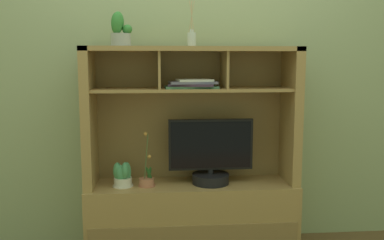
{
  "coord_description": "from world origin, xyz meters",
  "views": [
    {
      "loc": [
        -0.23,
        -2.71,
        1.3
      ],
      "look_at": [
        0.0,
        0.0,
        0.92
      ],
      "focal_mm": 38.86,
      "sensor_mm": 36.0,
      "label": 1
    }
  ],
  "objects_px": {
    "potted_fern": "(123,175)",
    "diffuser_bottle": "(192,39)",
    "magazine_stack_left": "(192,84)",
    "tv_monitor": "(211,158)",
    "potted_orchid": "(147,180)",
    "media_console": "(192,191)",
    "potted_succulent": "(120,32)"
  },
  "relations": [
    {
      "from": "magazine_stack_left",
      "to": "potted_succulent",
      "type": "relative_size",
      "value": 1.56
    },
    {
      "from": "media_console",
      "to": "potted_orchid",
      "type": "height_order",
      "value": "media_console"
    },
    {
      "from": "tv_monitor",
      "to": "potted_orchid",
      "type": "xyz_separation_m",
      "value": [
        -0.43,
        -0.03,
        -0.14
      ]
    },
    {
      "from": "potted_fern",
      "to": "magazine_stack_left",
      "type": "relative_size",
      "value": 0.49
    },
    {
      "from": "tv_monitor",
      "to": "diffuser_bottle",
      "type": "distance_m",
      "value": 0.79
    },
    {
      "from": "tv_monitor",
      "to": "potted_fern",
      "type": "distance_m",
      "value": 0.59
    },
    {
      "from": "media_console",
      "to": "magazine_stack_left",
      "type": "relative_size",
      "value": 4.07
    },
    {
      "from": "potted_orchid",
      "to": "magazine_stack_left",
      "type": "bearing_deg",
      "value": 1.53
    },
    {
      "from": "potted_fern",
      "to": "diffuser_bottle",
      "type": "distance_m",
      "value": 1.0
    },
    {
      "from": "diffuser_bottle",
      "to": "potted_fern",
      "type": "bearing_deg",
      "value": -171.54
    },
    {
      "from": "media_console",
      "to": "potted_fern",
      "type": "height_order",
      "value": "media_console"
    },
    {
      "from": "potted_fern",
      "to": "diffuser_bottle",
      "type": "height_order",
      "value": "diffuser_bottle"
    },
    {
      "from": "media_console",
      "to": "diffuser_bottle",
      "type": "height_order",
      "value": "diffuser_bottle"
    },
    {
      "from": "tv_monitor",
      "to": "potted_orchid",
      "type": "height_order",
      "value": "tv_monitor"
    },
    {
      "from": "magazine_stack_left",
      "to": "potted_orchid",
      "type": "bearing_deg",
      "value": -178.47
    },
    {
      "from": "potted_orchid",
      "to": "potted_fern",
      "type": "relative_size",
      "value": 2.17
    },
    {
      "from": "potted_fern",
      "to": "potted_succulent",
      "type": "distance_m",
      "value": 0.92
    },
    {
      "from": "media_console",
      "to": "tv_monitor",
      "type": "distance_m",
      "value": 0.27
    },
    {
      "from": "potted_orchid",
      "to": "potted_fern",
      "type": "xyz_separation_m",
      "value": [
        -0.16,
        0.0,
        0.04
      ]
    },
    {
      "from": "tv_monitor",
      "to": "diffuser_bottle",
      "type": "bearing_deg",
      "value": 159.74
    },
    {
      "from": "tv_monitor",
      "to": "potted_orchid",
      "type": "distance_m",
      "value": 0.45
    },
    {
      "from": "tv_monitor",
      "to": "potted_fern",
      "type": "height_order",
      "value": "tv_monitor"
    },
    {
      "from": "potted_fern",
      "to": "diffuser_bottle",
      "type": "bearing_deg",
      "value": 8.46
    },
    {
      "from": "media_console",
      "to": "potted_succulent",
      "type": "distance_m",
      "value": 1.16
    },
    {
      "from": "media_console",
      "to": "potted_fern",
      "type": "relative_size",
      "value": 8.38
    },
    {
      "from": "potted_orchid",
      "to": "diffuser_bottle",
      "type": "bearing_deg",
      "value": 13.2
    },
    {
      "from": "potted_succulent",
      "to": "potted_orchid",
      "type": "bearing_deg",
      "value": -15.31
    },
    {
      "from": "magazine_stack_left",
      "to": "potted_succulent",
      "type": "bearing_deg",
      "value": 175.6
    },
    {
      "from": "magazine_stack_left",
      "to": "diffuser_bottle",
      "type": "xyz_separation_m",
      "value": [
        0.0,
        0.06,
        0.29
      ]
    },
    {
      "from": "potted_orchid",
      "to": "magazine_stack_left",
      "type": "distance_m",
      "value": 0.7
    },
    {
      "from": "potted_fern",
      "to": "magazine_stack_left",
      "type": "bearing_deg",
      "value": 0.68
    },
    {
      "from": "magazine_stack_left",
      "to": "media_console",
      "type": "bearing_deg",
      "value": 86.42
    }
  ]
}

